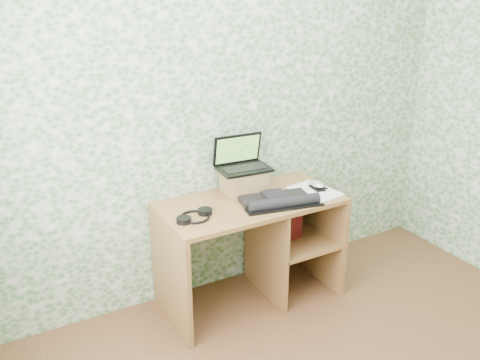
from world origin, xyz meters
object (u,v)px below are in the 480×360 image
keyboard (279,200)px  notepad (314,192)px  riser (244,181)px  laptop (241,161)px  desk (258,233)px

keyboard → notepad: bearing=18.0°
keyboard → riser: bearing=120.6°
laptop → keyboard: (0.10, -0.32, -0.19)m
riser → desk: bearing=-67.2°
desk → laptop: laptop is taller
riser → keyboard: size_ratio=0.52×
laptop → notepad: (0.41, -0.28, -0.21)m
desk → keyboard: (0.05, -0.16, 0.29)m
desk → laptop: (-0.05, 0.15, 0.48)m
notepad → laptop: bearing=136.2°
notepad → riser: bearing=139.8°
laptop → notepad: 0.54m
desk → keyboard: bearing=-72.3°
riser → notepad: size_ratio=0.81×
riser → notepad: bearing=-30.1°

